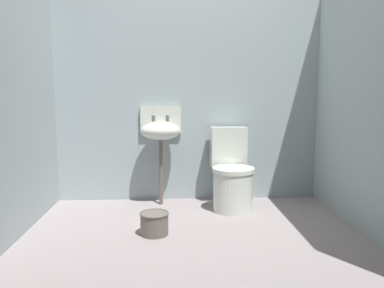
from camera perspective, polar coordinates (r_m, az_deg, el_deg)
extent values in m
cube|color=gray|center=(3.16, 0.26, -14.11)|extent=(3.12, 2.58, 0.08)
cube|color=#98A8AA|center=(4.07, -0.61, 6.56)|extent=(3.12, 0.10, 2.11)
cube|color=#9AA7AB|center=(3.28, -25.41, 5.58)|extent=(0.10, 2.38, 2.11)
cube|color=#98A9A6|center=(3.41, 24.66, 5.68)|extent=(0.10, 2.38, 2.11)
cylinder|color=silver|center=(3.74, 6.08, -6.95)|extent=(0.39, 0.39, 0.38)
cylinder|color=silver|center=(3.70, 6.13, -3.79)|extent=(0.41, 0.41, 0.04)
cube|color=silver|center=(3.96, 5.37, -0.39)|extent=(0.36, 0.19, 0.40)
cylinder|color=#645A52|center=(3.91, -4.61, -4.19)|extent=(0.04, 0.04, 0.66)
ellipsoid|color=silver|center=(3.85, -4.68, 1.95)|extent=(0.40, 0.32, 0.18)
cube|color=silver|center=(4.01, -4.62, 3.60)|extent=(0.42, 0.04, 0.28)
cylinder|color=#645A52|center=(3.90, -5.70, 3.78)|extent=(0.04, 0.04, 0.06)
cylinder|color=#645A52|center=(3.90, -3.64, 3.80)|extent=(0.04, 0.04, 0.06)
cylinder|color=#645A52|center=(3.16, -5.57, -11.64)|extent=(0.22, 0.22, 0.17)
torus|color=#615F58|center=(3.13, -5.59, -10.13)|extent=(0.24, 0.24, 0.02)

